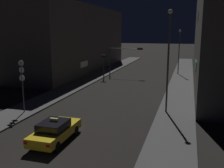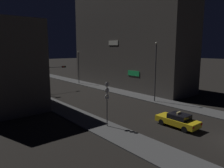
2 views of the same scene
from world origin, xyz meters
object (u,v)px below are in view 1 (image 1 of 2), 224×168
at_px(street_lamp_near_block, 168,54).
at_px(street_lamp_far_block, 179,48).
at_px(traffic_light_left_kerb, 104,61).
at_px(sign_pole_left, 22,81).
at_px(traffic_light_overhead, 123,54).
at_px(taxi, 55,131).

distance_m(street_lamp_near_block, street_lamp_far_block, 21.96).
xyz_separation_m(traffic_light_left_kerb, sign_pole_left, (-1.37, -18.30, 0.18)).
bearing_deg(street_lamp_far_block, traffic_light_overhead, -154.06).
height_order(traffic_light_overhead, traffic_light_left_kerb, traffic_light_overhead).
bearing_deg(traffic_light_overhead, street_lamp_near_block, -64.53).
relative_size(taxi, street_lamp_far_block, 0.61).
height_order(taxi, traffic_light_left_kerb, traffic_light_left_kerb).
height_order(traffic_light_left_kerb, street_lamp_near_block, street_lamp_near_block).
height_order(sign_pole_left, street_lamp_near_block, street_lamp_near_block).
height_order(traffic_light_overhead, sign_pole_left, sign_pole_left).
relative_size(traffic_light_overhead, street_lamp_far_block, 0.75).
distance_m(taxi, sign_pole_left, 7.59).
bearing_deg(street_lamp_near_block, sign_pole_left, -163.11).
bearing_deg(taxi, traffic_light_overhead, 94.39).
xyz_separation_m(traffic_light_left_kerb, street_lamp_far_block, (10.76, 7.31, 1.73)).
height_order(taxi, street_lamp_far_block, street_lamp_far_block).
xyz_separation_m(taxi, traffic_light_left_kerb, (-4.25, 22.94, 1.96)).
bearing_deg(taxi, street_lamp_near_block, 52.05).
bearing_deg(traffic_light_overhead, traffic_light_left_kerb, -125.36).
xyz_separation_m(traffic_light_overhead, street_lamp_far_block, (8.51, 4.14, 0.91)).
xyz_separation_m(sign_pole_left, street_lamp_near_block, (12.10, 3.67, 2.34)).
bearing_deg(taxi, street_lamp_far_block, 77.85).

